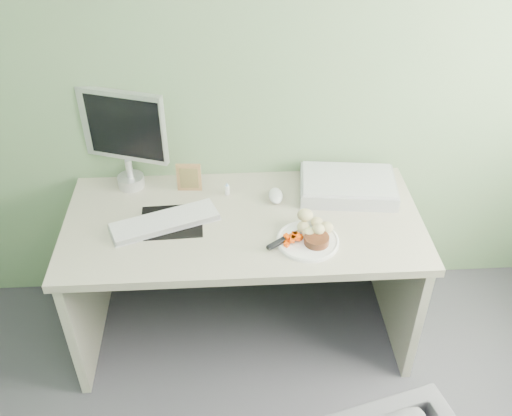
{
  "coord_description": "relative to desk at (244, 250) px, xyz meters",
  "views": [
    {
      "loc": [
        -0.06,
        -0.37,
        2.31
      ],
      "look_at": [
        0.05,
        1.5,
        0.89
      ],
      "focal_mm": 40.0,
      "sensor_mm": 36.0,
      "label": 1
    }
  ],
  "objects": [
    {
      "name": "potato_pile",
      "position": [
        0.3,
        -0.12,
        0.23
      ],
      "size": [
        0.13,
        0.1,
        0.07
      ],
      "primitive_type": "ellipsoid",
      "rotation": [
        0.0,
        0.0,
        -0.07
      ],
      "color": "tan",
      "rests_on": "plate"
    },
    {
      "name": "steak",
      "position": [
        0.3,
        -0.19,
        0.21
      ],
      "size": [
        0.11,
        0.11,
        0.03
      ],
      "primitive_type": "cylinder",
      "rotation": [
        0.0,
        0.0,
        -0.03
      ],
      "color": "black",
      "rests_on": "plate"
    },
    {
      "name": "monitor",
      "position": [
        -0.53,
        0.31,
        0.46
      ],
      "size": [
        0.4,
        0.17,
        0.49
      ],
      "rotation": [
        0.0,
        0.0,
        -0.33
      ],
      "color": "silver",
      "rests_on": "desk"
    },
    {
      "name": "scanner",
      "position": [
        0.5,
        0.18,
        0.22
      ],
      "size": [
        0.48,
        0.35,
        0.07
      ],
      "primitive_type": "cube",
      "rotation": [
        0.0,
        0.0,
        -0.12
      ],
      "color": "#B5B9BD",
      "rests_on": "desk"
    },
    {
      "name": "keyboard",
      "position": [
        -0.35,
        -0.01,
        0.2
      ],
      "size": [
        0.49,
        0.29,
        0.02
      ],
      "primitive_type": "cube",
      "rotation": [
        0.0,
        0.0,
        0.36
      ],
      "color": "white",
      "rests_on": "desk"
    },
    {
      "name": "eyedrop_bottle",
      "position": [
        -0.07,
        0.2,
        0.21
      ],
      "size": [
        0.02,
        0.02,
        0.07
      ],
      "color": "white",
      "rests_on": "desk"
    },
    {
      "name": "photo_frame",
      "position": [
        -0.25,
        0.24,
        0.26
      ],
      "size": [
        0.12,
        0.02,
        0.15
      ],
      "primitive_type": "cube",
      "rotation": [
        0.0,
        0.0,
        -0.07
      ],
      "color": "#9A7C47",
      "rests_on": "desk"
    },
    {
      "name": "computer_mouse",
      "position": [
        0.16,
        0.14,
        0.2
      ],
      "size": [
        0.07,
        0.12,
        0.04
      ],
      "primitive_type": "ellipsoid",
      "rotation": [
        0.0,
        0.0,
        -0.0
      ],
      "color": "white",
      "rests_on": "desk"
    },
    {
      "name": "desk",
      "position": [
        0.0,
        0.0,
        0.0
      ],
      "size": [
        1.6,
        0.75,
        0.73
      ],
      "color": "#ADA691",
      "rests_on": "floor"
    },
    {
      "name": "mousepad",
      "position": [
        -0.32,
        0.0,
        0.18
      ],
      "size": [
        0.28,
        0.25,
        0.0
      ],
      "primitive_type": "cube",
      "rotation": [
        0.0,
        0.0,
        0.04
      ],
      "color": "black",
      "rests_on": "desk"
    },
    {
      "name": "plate",
      "position": [
        0.27,
        -0.17,
        0.19
      ],
      "size": [
        0.27,
        0.27,
        0.01
      ],
      "primitive_type": "cylinder",
      "color": "white",
      "rests_on": "desk"
    },
    {
      "name": "carrot_heap",
      "position": [
        0.21,
        -0.18,
        0.22
      ],
      "size": [
        0.08,
        0.08,
        0.05
      ],
      "primitive_type": "cube",
      "rotation": [
        0.0,
        0.0,
        0.32
      ],
      "color": "#F24605",
      "rests_on": "plate"
    },
    {
      "name": "wall_back",
      "position": [
        0.0,
        0.38,
        0.8
      ],
      "size": [
        3.5,
        0.0,
        3.5
      ],
      "primitive_type": "plane",
      "rotation": [
        1.57,
        0.0,
        0.0
      ],
      "color": "#63805A",
      "rests_on": "floor"
    },
    {
      "name": "steak_knife",
      "position": [
        0.16,
        -0.18,
        0.21
      ],
      "size": [
        0.21,
        0.16,
        0.02
      ],
      "rotation": [
        0.0,
        0.0,
        0.63
      ],
      "color": "silver",
      "rests_on": "plate"
    }
  ]
}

